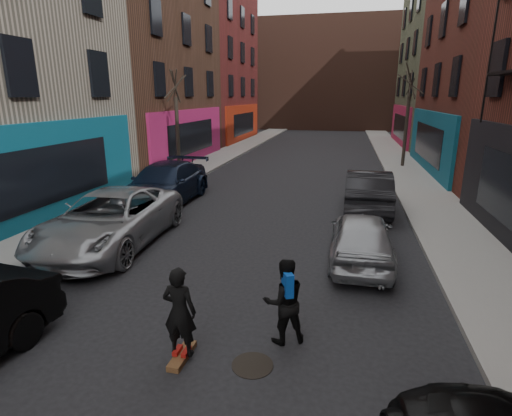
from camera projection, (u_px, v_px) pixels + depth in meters
The scene contains 14 objects.
sidewalk_left at pixel (236, 149), 33.31m from camera, with size 2.50×84.00×0.13m, color gray.
sidewalk_right at pixel (393, 154), 30.69m from camera, with size 2.50×84.00×0.13m, color gray.
buildings_left at pixel (15, 13), 19.46m from camera, with size 12.00×56.00×16.50m, color #582319.
building_far at pixel (330, 76), 54.55m from camera, with size 40.00×10.00×14.00m, color #47281E.
tree_left_far at pixel (177, 115), 21.13m from camera, with size 2.00×2.00×6.50m, color black, non-canonical shape.
tree_right_far at pixel (408, 110), 24.12m from camera, with size 2.00×2.00×6.80m, color black, non-canonical shape.
parked_left_far at pixel (111, 219), 11.86m from camera, with size 2.69×5.82×1.62m, color #979A9F.
parked_left_end at pixel (164, 184), 16.52m from camera, with size 2.31×5.69×1.65m, color black.
parked_right_far at pixel (361, 237), 10.70m from camera, with size 1.64×4.08×1.39m, color gray.
parked_right_end at pixel (368, 190), 15.60m from camera, with size 1.68×4.82×1.59m, color black.
skateboard at pixel (182, 356), 6.84m from camera, with size 0.22×0.80×0.10m, color brown.
skateboarder at pixel (180, 312), 6.61m from camera, with size 0.58×0.38×1.59m, color black.
pedestrian at pixel (284, 301), 7.13m from camera, with size 0.96×0.88×1.60m.
manhole at pixel (252, 365), 6.66m from camera, with size 0.70×0.70×0.01m, color black.
Camera 1 is at (2.64, -2.24, 4.34)m, focal length 28.00 mm.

